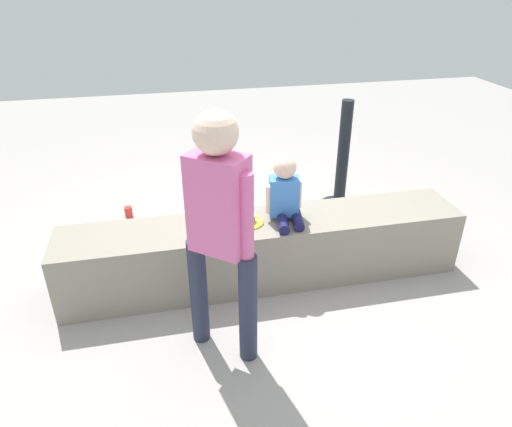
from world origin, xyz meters
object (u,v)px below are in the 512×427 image
Objects in this scene: water_bottle_near_gift at (303,211)px; cake_plate at (248,220)px; adult_standing at (219,220)px; party_cup_red at (129,212)px; child_seated at (285,193)px; gift_bag at (201,226)px; cake_box_white at (130,252)px; handbag_black_leather at (313,222)px.

cake_plate is at bearing -129.85° from water_bottle_near_gift.
party_cup_red is at bearing 108.56° from adult_standing.
water_bottle_near_gift is at bearing 63.07° from child_seated.
party_cup_red is at bearing 139.35° from gift_bag.
child_seated is at bearing -116.93° from water_bottle_near_gift.
gift_bag is at bearing 17.69° from cake_box_white.
adult_standing is at bearing -90.17° from gift_bag.
handbag_black_leather is (0.99, 1.21, -0.81)m from adult_standing.
water_bottle_near_gift is (0.98, 1.49, -0.83)m from adult_standing.
child_seated is 1.12m from water_bottle_near_gift.
gift_bag is 0.84m from party_cup_red.
handbag_black_leather is at bearing 50.69° from adult_standing.
child_seated is 2.16× the size of cake_plate.
gift_bag is 0.89× the size of handbag_black_leather.
child_seated reaches higher than gift_bag.
gift_bag is 0.93× the size of cake_box_white.
child_seated is 1.06m from gift_bag.
child_seated is at bearing -1.16° from cake_plate.
party_cup_red is at bearing 166.15° from water_bottle_near_gift.
water_bottle_near_gift is at bearing 50.15° from cake_plate.
cake_plate is 1.16× the size of water_bottle_near_gift.
party_cup_red is 1.76m from handbag_black_leather.
child_seated reaches higher than party_cup_red.
adult_standing reaches higher than cake_plate.
adult_standing is 1.56m from gift_bag.
water_bottle_near_gift is at bearing 8.63° from gift_bag.
handbag_black_leather reaches higher than water_bottle_near_gift.
cake_plate is at bearing -52.96° from party_cup_red.
party_cup_red is 0.74m from cake_box_white.
cake_box_white is (-1.16, 0.49, -0.65)m from child_seated.
adult_standing reaches higher than gift_bag.
cake_plate is 1.16m from water_bottle_near_gift.
gift_bag reaches higher than water_bottle_near_gift.
handbag_black_leather is (1.59, 0.06, 0.05)m from cake_box_white.
adult_standing is 7.92× the size of water_bottle_near_gift.
water_bottle_near_gift reaches higher than cake_box_white.
gift_bag is 2.82× the size of party_cup_red.
water_bottle_near_gift is 0.60× the size of handbag_black_leather.
water_bottle_near_gift is 1.62m from cake_box_white.
gift_bag is 0.99m from water_bottle_near_gift.
cake_plate is (0.29, 0.66, -0.40)m from adult_standing.
water_bottle_near_gift is 0.28m from handbag_black_leather.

